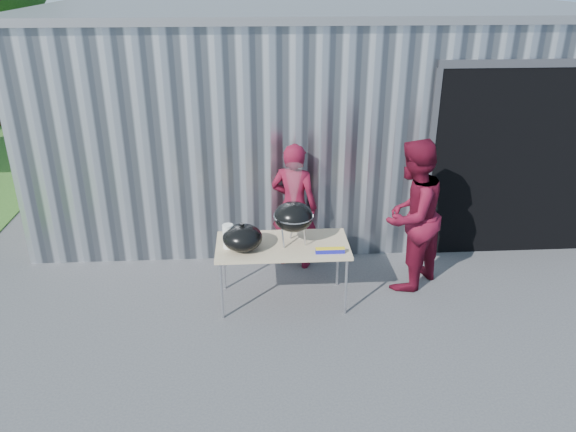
{
  "coord_description": "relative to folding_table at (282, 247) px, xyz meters",
  "views": [
    {
      "loc": [
        -0.18,
        -5.05,
        3.63
      ],
      "look_at": [
        0.17,
        0.7,
        1.05
      ],
      "focal_mm": 35.0,
      "sensor_mm": 36.0,
      "label": 1
    }
  ],
  "objects": [
    {
      "name": "grill_lid",
      "position": [
        -0.45,
        -0.1,
        0.18
      ],
      "size": [
        0.44,
        0.44,
        0.32
      ],
      "color": "black",
      "rests_on": "folding_table"
    },
    {
      "name": "kettle_grill",
      "position": [
        0.12,
        -0.0,
        0.46
      ],
      "size": [
        0.45,
        0.45,
        0.94
      ],
      "color": "black",
      "rests_on": "folding_table"
    },
    {
      "name": "ground",
      "position": [
        -0.1,
        -0.6,
        -0.71
      ],
      "size": [
        80.0,
        80.0,
        0.0
      ],
      "primitive_type": "plane",
      "color": "#424244"
    },
    {
      "name": "paper_towels",
      "position": [
        -0.6,
        -0.05,
        0.18
      ],
      "size": [
        0.12,
        0.12,
        0.28
      ],
      "primitive_type": "cylinder",
      "color": "white",
      "rests_on": "folding_table"
    },
    {
      "name": "foil_box",
      "position": [
        0.51,
        -0.25,
        0.07
      ],
      "size": [
        0.32,
        0.06,
        0.06
      ],
      "color": "#17179A",
      "rests_on": "folding_table"
    },
    {
      "name": "building",
      "position": [
        0.81,
        3.99,
        0.83
      ],
      "size": [
        8.2,
        6.2,
        3.1
      ],
      "color": "silver",
      "rests_on": "ground"
    },
    {
      "name": "folding_table",
      "position": [
        0.0,
        0.0,
        0.0
      ],
      "size": [
        1.5,
        0.75,
        0.75
      ],
      "color": "tan",
      "rests_on": "ground"
    },
    {
      "name": "person_bystander",
      "position": [
        1.54,
        0.3,
        0.22
      ],
      "size": [
        1.14,
        1.13,
        1.85
      ],
      "primitive_type": "imported",
      "rotation": [
        0.0,
        0.0,
        3.91
      ],
      "color": "#5D0D20",
      "rests_on": "ground"
    },
    {
      "name": "white_tub",
      "position": [
        -0.55,
        0.23,
        0.09
      ],
      "size": [
        0.2,
        0.15,
        0.1
      ],
      "primitive_type": "cube",
      "color": "white",
      "rests_on": "folding_table"
    },
    {
      "name": "person_cook",
      "position": [
        0.19,
        0.89,
        0.12
      ],
      "size": [
        0.71,
        0.59,
        1.66
      ],
      "primitive_type": "imported",
      "rotation": [
        0.0,
        0.0,
        2.76
      ],
      "color": "#5D0D20",
      "rests_on": "ground"
    }
  ]
}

